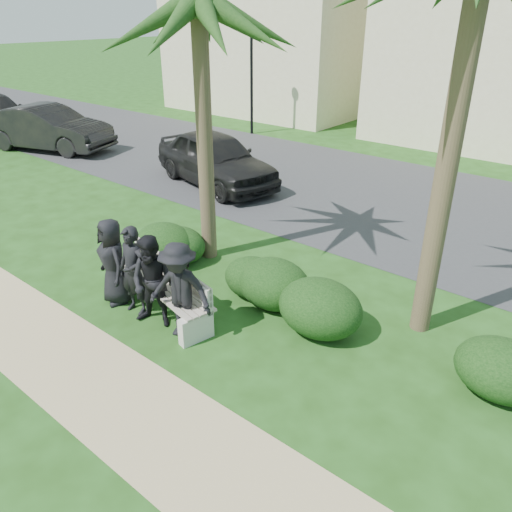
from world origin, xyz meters
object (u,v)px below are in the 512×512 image
Objects in this scene: man_b at (133,271)px; car_b at (48,128)px; man_a at (113,262)px; car_a at (216,159)px; street_lamp at (251,61)px; palm_left at (199,8)px; man_c at (153,282)px; man_d at (180,291)px; park_bench at (162,289)px.

car_b is (-11.75, 5.15, 0.01)m from man_b.
man_a is 7.03m from car_a.
palm_left reaches higher than street_lamp.
car_a is at bearing 134.83° from man_a.
man_b is (0.56, 0.01, 0.00)m from man_a.
palm_left is (-0.03, 2.45, 4.07)m from man_a.
man_a is at bearing -133.86° from car_b.
man_c is 4.91m from palm_left.
street_lamp is 15.16m from man_d.
street_lamp is 2.65× the size of man_b.
man_b is 1.00× the size of man_c.
street_lamp is at bearing 44.15° from car_a.
street_lamp is 8.46m from car_b.
man_c is at bearing -9.65° from man_b.
car_b reaches higher than man_a.
man_d is (0.57, 0.06, 0.02)m from man_c.
man_d is at bearing -11.97° from man_c.
park_bench is 1.01m from man_a.
man_a is at bearing -89.35° from palm_left.
man_a is 1.00× the size of man_c.
man_d is 5.03m from palm_left.
car_b is at bearing 110.30° from car_a.
park_bench is 0.61m from man_b.
palm_left reaches higher than car_b.
man_b is 0.97× the size of man_d.
street_lamp reaches higher than park_bench.
man_b is 0.33× the size of car_b.
car_a is at bearing 132.02° from palm_left.
man_c is 7.67m from car_a.
park_bench is at bearing -56.38° from street_lamp.
man_b is 0.28× the size of palm_left.
street_lamp reaches higher than man_a.
man_b is 0.35× the size of car_a.
street_lamp is 2.65× the size of man_a.
man_d is at bearing -127.35° from car_a.
car_a is at bearing -58.82° from street_lamp.
man_d is 0.28× the size of palm_left.
car_a is at bearing 116.82° from man_b.
man_c reaches higher than park_bench.
car_b is (-4.14, -7.06, -2.12)m from street_lamp.
park_bench is 12.97m from car_b.
car_a is at bearing 110.03° from man_d.
man_c is at bearing 166.80° from man_d.
man_d is 7.97m from car_a.
car_a is (-3.94, 6.16, -0.02)m from man_b.
man_c is 0.33× the size of car_b.
man_b is at bearing -134.44° from car_a.
palm_left is (-0.59, 2.44, 4.07)m from man_b.
man_b is (-0.29, -0.34, 0.41)m from park_bench.
man_a is at bearing -145.71° from park_bench.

